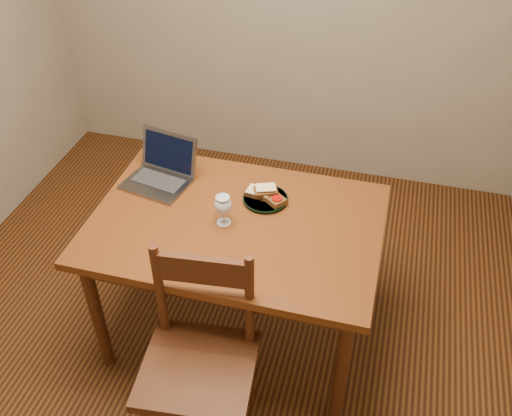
% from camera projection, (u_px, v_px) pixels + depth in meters
% --- Properties ---
extents(floor, '(3.20, 3.20, 0.02)m').
position_uv_depth(floor, '(216.00, 328.00, 3.03)').
color(floor, black).
rests_on(floor, ground).
extents(table, '(1.30, 0.90, 0.74)m').
position_uv_depth(table, '(236.00, 235.00, 2.61)').
color(table, '#4A240C').
rests_on(table, floor).
extents(chair, '(0.49, 0.47, 0.48)m').
position_uv_depth(chair, '(199.00, 355.00, 2.26)').
color(chair, '#37190B').
rests_on(chair, floor).
extents(plate, '(0.21, 0.21, 0.02)m').
position_uv_depth(plate, '(265.00, 199.00, 2.67)').
color(plate, black).
rests_on(plate, table).
extents(sandwich_cheese, '(0.12, 0.08, 0.04)m').
position_uv_depth(sandwich_cheese, '(259.00, 192.00, 2.66)').
color(sandwich_cheese, '#381E0C').
rests_on(sandwich_cheese, plate).
extents(sandwich_tomato, '(0.14, 0.13, 0.04)m').
position_uv_depth(sandwich_tomato, '(273.00, 197.00, 2.63)').
color(sandwich_tomato, '#381E0C').
rests_on(sandwich_tomato, plate).
extents(sandwich_top, '(0.12, 0.10, 0.03)m').
position_uv_depth(sandwich_top, '(266.00, 190.00, 2.64)').
color(sandwich_top, '#381E0C').
rests_on(sandwich_top, plate).
extents(milk_glass, '(0.08, 0.08, 0.15)m').
position_uv_depth(milk_glass, '(223.00, 210.00, 2.50)').
color(milk_glass, white).
rests_on(milk_glass, table).
extents(laptop, '(0.35, 0.33, 0.22)m').
position_uv_depth(laptop, '(162.00, 169.00, 2.77)').
color(laptop, slate).
rests_on(laptop, table).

